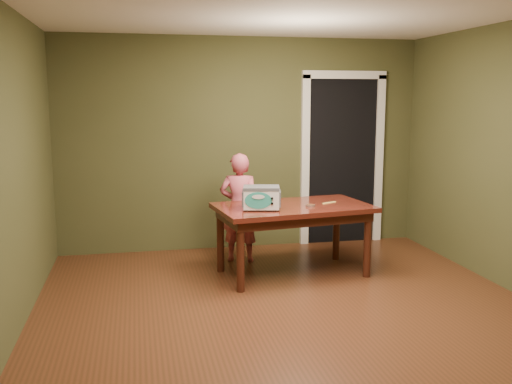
# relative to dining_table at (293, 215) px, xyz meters

# --- Properties ---
(floor) EXTENTS (5.00, 5.00, 0.00)m
(floor) POSITION_rel_dining_table_xyz_m (-0.31, -1.26, -0.65)
(floor) COLOR #522917
(floor) RESTS_ON ground
(room_shell) EXTENTS (4.52, 5.02, 2.61)m
(room_shell) POSITION_rel_dining_table_xyz_m (-0.31, -1.26, 1.06)
(room_shell) COLOR #414324
(room_shell) RESTS_ON ground
(doorway) EXTENTS (1.10, 0.66, 2.25)m
(doorway) POSITION_rel_dining_table_xyz_m (0.99, 1.52, 0.41)
(doorway) COLOR black
(doorway) RESTS_ON ground
(dining_table) EXTENTS (1.71, 1.10, 0.75)m
(dining_table) POSITION_rel_dining_table_xyz_m (0.00, 0.00, 0.00)
(dining_table) COLOR #3E170E
(dining_table) RESTS_ON floor
(toy_oven) EXTENTS (0.43, 0.33, 0.24)m
(toy_oven) POSITION_rel_dining_table_xyz_m (-0.38, -0.15, 0.23)
(toy_oven) COLOR #4C4F54
(toy_oven) RESTS_ON dining_table
(baking_pan) EXTENTS (0.10, 0.10, 0.02)m
(baking_pan) POSITION_rel_dining_table_xyz_m (0.16, -0.11, 0.11)
(baking_pan) COLOR silver
(baking_pan) RESTS_ON dining_table
(spatula) EXTENTS (0.17, 0.10, 0.01)m
(spatula) POSITION_rel_dining_table_xyz_m (0.42, 0.05, 0.10)
(spatula) COLOR #FFEE6E
(spatula) RESTS_ON dining_table
(child) EXTENTS (0.53, 0.43, 1.25)m
(child) POSITION_rel_dining_table_xyz_m (-0.46, 0.61, -0.02)
(child) COLOR #C3505F
(child) RESTS_ON floor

